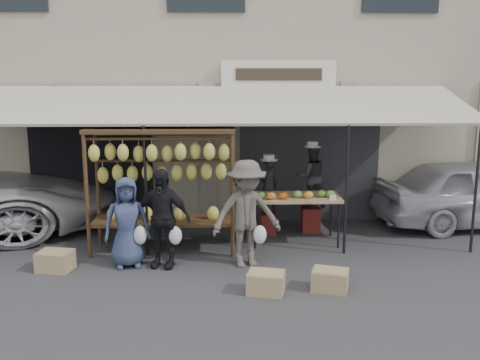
# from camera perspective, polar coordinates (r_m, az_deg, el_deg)

# --- Properties ---
(ground_plane) EXTENTS (90.00, 90.00, 0.00)m
(ground_plane) POSITION_cam_1_polar(r_m,az_deg,el_deg) (8.56, -4.12, -10.44)
(ground_plane) COLOR #2D2D30
(shophouse) EXTENTS (24.00, 6.15, 7.30)m
(shophouse) POSITION_cam_1_polar(r_m,az_deg,el_deg) (14.45, -3.16, 13.16)
(shophouse) COLOR #9B9681
(shophouse) RESTS_ON ground_plane
(awning) EXTENTS (10.00, 2.35, 2.92)m
(awning) POSITION_cam_1_polar(r_m,az_deg,el_deg) (10.24, -3.71, 7.95)
(awning) COLOR #BEB69E
(awning) RESTS_ON ground_plane
(banana_rack) EXTENTS (2.60, 0.90, 2.24)m
(banana_rack) POSITION_cam_1_polar(r_m,az_deg,el_deg) (9.53, -8.38, 1.57)
(banana_rack) COLOR #4B321C
(banana_rack) RESTS_ON ground_plane
(produce_table) EXTENTS (1.70, 0.90, 1.04)m
(produce_table) POSITION_cam_1_polar(r_m,az_deg,el_deg) (10.08, 5.90, -1.91)
(produce_table) COLOR tan
(produce_table) RESTS_ON ground_plane
(vendor_left) EXTENTS (0.47, 0.38, 1.12)m
(vendor_left) POSITION_cam_1_polar(r_m,az_deg,el_deg) (10.56, 3.07, -0.67)
(vendor_left) COLOR black
(vendor_left) RESTS_ON stool_left
(vendor_right) EXTENTS (0.65, 0.52, 1.27)m
(vendor_right) POSITION_cam_1_polar(r_m,az_deg,el_deg) (10.79, 7.63, 0.36)
(vendor_right) COLOR #2B2C2F
(vendor_right) RESTS_ON stool_right
(customer_left) EXTENTS (0.83, 0.63, 1.51)m
(customer_left) POSITION_cam_1_polar(r_m,az_deg,el_deg) (9.03, -11.98, -4.43)
(customer_left) COLOR #334060
(customer_left) RESTS_ON ground_plane
(customer_mid) EXTENTS (1.04, 0.63, 1.66)m
(customer_mid) POSITION_cam_1_polar(r_m,az_deg,el_deg) (8.89, -8.35, -4.05)
(customer_mid) COLOR black
(customer_mid) RESTS_ON ground_plane
(customer_right) EXTENTS (1.29, 0.93, 1.79)m
(customer_right) POSITION_cam_1_polar(r_m,az_deg,el_deg) (8.82, 0.70, -3.62)
(customer_right) COLOR #554E47
(customer_right) RESTS_ON ground_plane
(stool_left) EXTENTS (0.34, 0.34, 0.42)m
(stool_left) POSITION_cam_1_polar(r_m,az_deg,el_deg) (10.75, 3.03, -4.69)
(stool_left) COLOR maroon
(stool_left) RESTS_ON ground_plane
(stool_right) EXTENTS (0.40, 0.40, 0.50)m
(stool_right) POSITION_cam_1_polar(r_m,az_deg,el_deg) (10.99, 7.51, -4.19)
(stool_right) COLOR maroon
(stool_right) RESTS_ON ground_plane
(crate_near_a) EXTENTS (0.60, 0.51, 0.32)m
(crate_near_a) POSITION_cam_1_polar(r_m,az_deg,el_deg) (7.97, 2.78, -10.88)
(crate_near_a) COLOR tan
(crate_near_a) RESTS_ON ground_plane
(crate_near_b) EXTENTS (0.61, 0.53, 0.31)m
(crate_near_b) POSITION_cam_1_polar(r_m,az_deg,el_deg) (8.17, 9.58, -10.48)
(crate_near_b) COLOR tan
(crate_near_b) RESTS_ON ground_plane
(crate_far) EXTENTS (0.60, 0.50, 0.32)m
(crate_far) POSITION_cam_1_polar(r_m,az_deg,el_deg) (9.32, -19.11, -8.15)
(crate_far) COLOR tan
(crate_far) RESTS_ON ground_plane
(sedan) EXTENTS (4.36, 2.17, 1.43)m
(sedan) POSITION_cam_1_polar(r_m,az_deg,el_deg) (12.25, 23.80, -1.23)
(sedan) COLOR #9F9FA4
(sedan) RESTS_ON ground_plane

